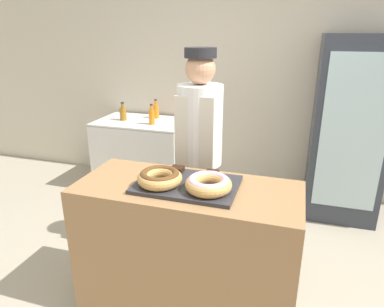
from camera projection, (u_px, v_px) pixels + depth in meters
ground_plane at (188, 304)px, 2.40m from camera, size 14.00×14.00×0.00m
wall_back at (245, 75)px, 3.86m from camera, size 8.00×0.06×2.70m
display_counter at (187, 249)px, 2.25m from camera, size 1.39×0.60×0.91m
serving_tray at (187, 185)px, 2.09m from camera, size 0.61×0.42×0.02m
donut_chocolate_glaze at (160, 177)px, 2.05m from camera, size 0.27×0.27×0.08m
donut_light_glaze at (209, 183)px, 1.97m from camera, size 0.27×0.27×0.08m
brownie_back_left at (177, 169)px, 2.25m from camera, size 0.08×0.08×0.03m
brownie_back_right at (212, 173)px, 2.18m from camera, size 0.08×0.08×0.03m
baker_person at (199, 153)px, 2.69m from camera, size 0.35×0.35×1.70m
beverage_fridge at (348, 130)px, 3.34m from camera, size 0.67×0.62×1.80m
chest_freezer at (143, 154)px, 4.13m from camera, size 1.05×0.68×0.83m
bottle_orange at (156, 111)px, 4.09m from camera, size 0.07×0.07×0.23m
bottle_amber at (123, 113)px, 4.00m from camera, size 0.08×0.08×0.21m
bottle_orange_b at (152, 117)px, 3.81m from camera, size 0.06×0.06×0.23m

